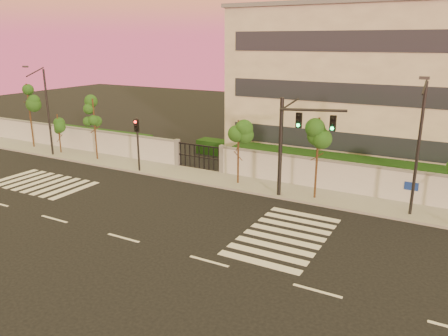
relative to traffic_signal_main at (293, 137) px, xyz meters
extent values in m
plane|color=black|center=(-5.35, -9.38, -3.97)|extent=(120.00, 120.00, 0.00)
cube|color=gray|center=(-5.35, 1.12, -3.90)|extent=(60.00, 3.00, 0.15)
cube|color=#B9BCC1|center=(-22.85, 2.62, -2.97)|extent=(25.00, 0.30, 2.00)
cube|color=slate|center=(-22.85, 2.62, -1.91)|extent=(25.00, 0.36, 0.12)
cube|color=slate|center=(-10.35, 2.62, -2.87)|extent=(0.35, 0.35, 2.20)
cube|color=slate|center=(-6.35, 2.62, -2.87)|extent=(0.35, 0.35, 2.20)
cube|color=black|center=(3.65, 5.12, -3.07)|extent=(20.00, 2.00, 1.80)
cube|color=black|center=(-21.35, 5.12, -3.27)|extent=(12.00, 1.80, 1.40)
cube|color=black|center=(-8.35, 7.62, -3.37)|extent=(6.00, 1.50, 1.20)
cube|color=#B4AB98|center=(3.65, 12.62, 2.03)|extent=(24.00, 12.00, 12.00)
cube|color=#262D38|center=(3.65, 6.60, -1.47)|extent=(22.00, 0.08, 1.40)
cube|color=#262D38|center=(3.65, 6.60, 2.03)|extent=(22.00, 0.08, 1.40)
cube|color=#262D38|center=(3.65, 6.60, 5.53)|extent=(22.00, 0.08, 1.40)
cube|color=slate|center=(3.65, 12.62, 8.13)|extent=(24.40, 12.40, 0.30)
cube|color=silver|center=(-19.35, -5.38, -3.96)|extent=(0.50, 4.00, 0.02)
cube|color=silver|center=(-18.45, -5.38, -3.96)|extent=(0.50, 4.00, 0.02)
cube|color=silver|center=(-17.55, -5.38, -3.96)|extent=(0.50, 4.00, 0.02)
cube|color=silver|center=(-16.65, -5.38, -3.96)|extent=(0.50, 4.00, 0.02)
cube|color=silver|center=(-15.75, -5.38, -3.96)|extent=(0.50, 4.00, 0.02)
cube|color=silver|center=(-14.85, -5.38, -3.96)|extent=(0.50, 4.00, 0.02)
cube|color=silver|center=(-13.95, -5.38, -3.96)|extent=(0.50, 4.00, 0.02)
cube|color=silver|center=(-13.05, -5.38, -3.96)|extent=(0.50, 4.00, 0.02)
cube|color=silver|center=(1.65, -8.38, -3.96)|extent=(4.00, 0.50, 0.02)
cube|color=silver|center=(1.65, -7.48, -3.96)|extent=(4.00, 0.50, 0.02)
cube|color=silver|center=(1.65, -6.58, -3.96)|extent=(4.00, 0.50, 0.02)
cube|color=silver|center=(1.65, -5.68, -3.96)|extent=(4.00, 0.50, 0.02)
cube|color=silver|center=(1.65, -4.78, -3.96)|extent=(4.00, 0.50, 0.02)
cube|color=silver|center=(1.65, -3.88, -3.96)|extent=(4.00, 0.50, 0.02)
cube|color=silver|center=(1.65, -2.98, -3.96)|extent=(4.00, 0.50, 0.02)
cube|color=silver|center=(1.65, -2.08, -3.96)|extent=(4.00, 0.50, 0.02)
cube|color=silver|center=(-10.35, -9.38, -3.96)|extent=(2.00, 0.15, 0.01)
cube|color=silver|center=(-5.35, -9.38, -3.96)|extent=(2.00, 0.15, 0.01)
cube|color=silver|center=(-0.35, -9.38, -3.96)|extent=(2.00, 0.15, 0.01)
cube|color=silver|center=(4.65, -9.38, -3.96)|extent=(2.00, 0.15, 0.01)
cylinder|color=#382314|center=(-25.47, 1.30, -1.04)|extent=(0.13, 0.13, 5.87)
sphere|color=#173F12|center=(-25.47, 1.30, 0.73)|extent=(1.22, 1.22, 1.22)
sphere|color=#173F12|center=(-25.08, 1.52, -0.15)|extent=(0.93, 0.93, 0.93)
sphere|color=#173F12|center=(-25.81, 1.13, 0.14)|extent=(0.89, 0.89, 0.89)
cylinder|color=#382314|center=(-21.57, 0.99, -2.22)|extent=(0.11, 0.11, 3.50)
sphere|color=#173F12|center=(-21.57, 0.99, -1.17)|extent=(0.99, 0.99, 0.99)
sphere|color=#173F12|center=(-21.25, 1.17, -1.69)|extent=(0.76, 0.76, 0.76)
sphere|color=#173F12|center=(-21.84, 0.85, -1.52)|extent=(0.72, 0.72, 0.72)
cylinder|color=#382314|center=(-17.20, 0.91, -1.42)|extent=(0.13, 0.13, 5.11)
sphere|color=#173F12|center=(-17.20, 0.91, 0.12)|extent=(1.18, 1.18, 1.18)
sphere|color=#173F12|center=(-16.82, 1.12, -0.65)|extent=(0.90, 0.90, 0.90)
sphere|color=#173F12|center=(-17.52, 0.75, -0.40)|extent=(0.86, 0.86, 0.86)
cylinder|color=#382314|center=(-4.16, 0.92, -1.72)|extent=(0.13, 0.13, 4.49)
sphere|color=#173F12|center=(-4.16, 0.92, -0.38)|extent=(1.18, 1.18, 1.18)
sphere|color=#173F12|center=(-3.79, 1.14, -1.05)|extent=(0.90, 0.90, 0.90)
sphere|color=#173F12|center=(-4.49, 0.76, -0.83)|extent=(0.86, 0.86, 0.86)
cylinder|color=#382314|center=(1.36, 0.60, -1.39)|extent=(0.13, 0.13, 5.16)
sphere|color=#173F12|center=(1.36, 0.60, 0.16)|extent=(1.19, 1.19, 1.19)
sphere|color=#173F12|center=(1.74, 0.82, -0.62)|extent=(0.91, 0.91, 0.91)
sphere|color=#173F12|center=(1.04, 0.44, -0.36)|extent=(0.87, 0.87, 0.87)
cylinder|color=black|center=(-0.79, 0.01, -0.83)|extent=(0.24, 0.24, 6.28)
cylinder|color=black|center=(1.13, 0.01, 1.70)|extent=(3.70, 1.40, 0.16)
cube|color=black|center=(0.32, -0.04, 1.04)|extent=(0.35, 0.18, 0.91)
sphere|color=#0CF259|center=(0.32, -0.15, 0.76)|extent=(0.20, 0.20, 0.20)
cube|color=black|center=(2.35, -0.04, 1.04)|extent=(0.35, 0.18, 0.91)
sphere|color=#0CF259|center=(2.35, -0.15, 0.76)|extent=(0.20, 0.20, 0.20)
cylinder|color=black|center=(-11.98, -0.05, -1.90)|extent=(0.15, 0.15, 4.14)
cube|color=black|center=(-11.98, -0.10, -0.39)|extent=(0.32, 0.17, 0.83)
sphere|color=red|center=(-11.98, -0.21, -0.13)|extent=(0.18, 0.18, 0.18)
cylinder|color=black|center=(-21.62, 0.16, -0.32)|extent=(0.16, 0.16, 7.31)
cylinder|color=black|center=(-21.62, -0.67, 3.16)|extent=(0.09, 1.75, 0.71)
cube|color=#3F3F44|center=(-21.62, -1.49, 3.61)|extent=(0.46, 0.23, 0.14)
cylinder|color=black|center=(6.90, 0.60, -0.21)|extent=(0.17, 0.17, 7.52)
cylinder|color=black|center=(6.90, -0.25, 3.36)|extent=(0.09, 1.80, 0.73)
cube|color=#3F3F44|center=(6.90, -1.09, 3.83)|extent=(0.47, 0.24, 0.14)
camera|label=1|loc=(8.76, -24.49, 5.57)|focal=35.00mm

